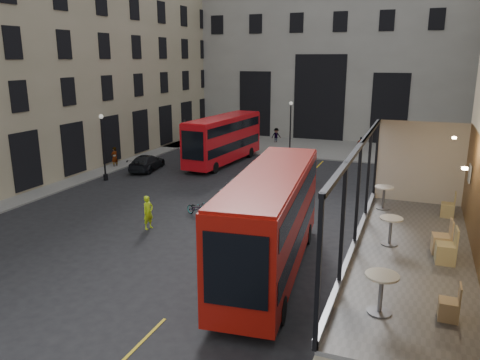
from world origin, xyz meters
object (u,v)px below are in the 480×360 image
(cyclist, at_px, (148,212))
(pedestrian_b, at_px, (276,136))
(street_lamp_a, at_px, (104,151))
(street_lamp_b, at_px, (290,130))
(cafe_chair_b, at_px, (446,252))
(bus_far, at_px, (224,137))
(bicycle, at_px, (196,209))
(traffic_light_near, at_px, (273,190))
(car_b, at_px, (300,180))
(pedestrian_d, at_px, (419,148))
(pedestrian_a, at_px, (207,142))
(traffic_light_far, at_px, (185,134))
(car_a, at_px, (239,186))
(pedestrian_c, at_px, (361,144))
(cafe_table_mid, at_px, (391,227))
(cafe_chair_d, at_px, (448,209))
(cafe_table_near, at_px, (381,288))
(cafe_chair_a, at_px, (449,309))
(bus_near, at_px, (271,217))
(cafe_chair_c, at_px, (442,243))
(pedestrian_e, at_px, (115,157))
(car_c, at_px, (147,163))
(cafe_table_far, at_px, (384,194))

(cyclist, xyz_separation_m, pedestrian_b, (-1.23, 29.41, -0.10))
(street_lamp_a, bearing_deg, street_lamp_b, 55.49)
(cyclist, height_order, cafe_chair_b, cafe_chair_b)
(bus_far, distance_m, bicycle, 15.24)
(traffic_light_near, bearing_deg, street_lamp_a, 159.44)
(car_b, xyz_separation_m, pedestrian_d, (8.18, 15.99, 0.23))
(street_lamp_a, xyz_separation_m, pedestrian_a, (2.12, 14.84, -1.60))
(traffic_light_far, relative_size, cafe_chair_b, 4.00)
(traffic_light_near, bearing_deg, car_a, 126.18)
(traffic_light_near, relative_size, pedestrian_c, 2.49)
(cyclist, height_order, cafe_table_mid, cafe_table_mid)
(car_b, bearing_deg, cafe_chair_d, -61.81)
(traffic_light_near, xyz_separation_m, cafe_table_near, (6.95, -15.28, 2.74))
(cafe_table_mid, height_order, cafe_chair_a, cafe_table_mid)
(bus_near, distance_m, pedestrian_a, 30.27)
(pedestrian_a, xyz_separation_m, cafe_chair_c, (22.07, -32.42, 4.09))
(traffic_light_far, height_order, cafe_table_near, cafe_table_near)
(pedestrian_e, bearing_deg, car_b, 101.10)
(street_lamp_a, distance_m, car_c, 4.73)
(traffic_light_near, bearing_deg, bicycle, 172.10)
(car_b, bearing_deg, bicycle, -117.16)
(bus_near, relative_size, cafe_table_mid, 15.51)
(street_lamp_b, xyz_separation_m, pedestrian_a, (-8.88, -1.16, -1.60))
(car_a, height_order, cafe_chair_c, cafe_chair_c)
(street_lamp_b, xyz_separation_m, cafe_chair_c, (13.20, -33.58, 2.49))
(pedestrian_b, bearing_deg, pedestrian_d, -45.02)
(pedestrian_d, distance_m, cafe_table_mid, 36.94)
(car_c, bearing_deg, cafe_table_mid, 126.08)
(cafe_table_far, bearing_deg, cafe_chair_a, -75.18)
(bicycle, relative_size, pedestrian_e, 0.91)
(cyclist, xyz_separation_m, pedestrian_e, (-11.21, 12.36, -0.04))
(street_lamp_a, xyz_separation_m, cafe_table_mid, (22.88, -17.45, 2.73))
(cyclist, bearing_deg, bicycle, -13.84)
(pedestrian_b, bearing_deg, street_lamp_b, -97.52)
(pedestrian_c, height_order, cafe_chair_d, cafe_chair_d)
(bus_far, height_order, pedestrian_d, bus_far)
(cafe_chair_a, bearing_deg, street_lamp_b, 109.68)
(cafe_table_near, bearing_deg, pedestrian_a, 119.97)
(street_lamp_b, bearing_deg, car_c, -129.71)
(traffic_light_far, xyz_separation_m, cafe_table_far, (20.44, -24.22, 2.70))
(pedestrian_c, xyz_separation_m, cafe_chair_a, (6.52, -40.76, 4.07))
(traffic_light_far, xyz_separation_m, pedestrian_a, (0.12, 4.84, -1.63))
(street_lamp_a, height_order, bicycle, street_lamp_a)
(bus_near, distance_m, cafe_chair_b, 10.01)
(traffic_light_far, height_order, bus_near, bus_near)
(traffic_light_far, bearing_deg, car_b, -27.00)
(car_b, xyz_separation_m, cafe_table_far, (7.19, -17.47, 4.46))
(cafe_chair_a, xyz_separation_m, cafe_chair_c, (-0.05, 3.45, 0.05))
(street_lamp_b, bearing_deg, bus_near, -76.55)
(bicycle, height_order, cafe_chair_c, cafe_chair_c)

